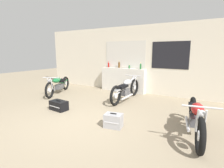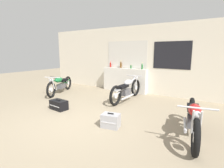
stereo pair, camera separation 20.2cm
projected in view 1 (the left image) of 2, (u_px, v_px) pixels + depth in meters
The scene contains 12 objects.
ground_plane at pixel (78, 121), 4.43m from camera, with size 24.00×24.00×0.00m, color gray.
wall_back at pixel (138, 59), 7.35m from camera, with size 10.00×0.07×2.80m.
sill_counter at pixel (123, 80), 7.68m from camera, with size 2.06×0.28×1.03m.
bottle_leftmost at pixel (108, 65), 7.99m from camera, with size 0.07×0.07×0.27m.
bottle_left_center at pixel (119, 65), 7.71m from camera, with size 0.08×0.08×0.32m.
bottle_center at pixel (129, 67), 7.43m from camera, with size 0.07×0.07×0.16m.
bottle_right_center at pixel (141, 66), 7.12m from camera, with size 0.07×0.07×0.27m.
motorcycle_silver at pixel (126, 89), 6.27m from camera, with size 0.64×2.19×0.84m.
motorcycle_red at pixel (196, 117), 3.60m from camera, with size 0.72×2.04×0.81m.
motorcycle_green at pixel (58, 84), 7.26m from camera, with size 1.00×1.99×0.78m.
hard_case_silver at pixel (113, 121), 4.04m from camera, with size 0.46×0.37×0.34m.
hard_case_black at pixel (59, 105), 5.24m from camera, with size 0.57×0.35×0.31m.
Camera 1 is at (2.92, -3.12, 1.73)m, focal length 28.00 mm.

